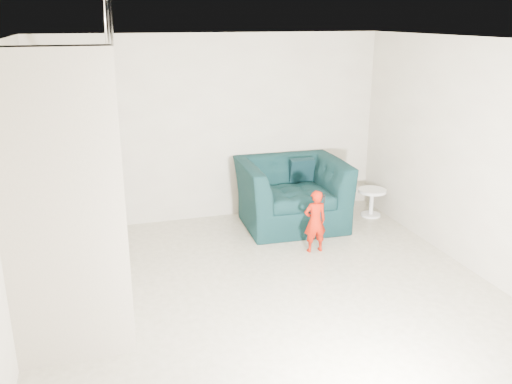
{
  "coord_description": "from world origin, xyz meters",
  "views": [
    {
      "loc": [
        -1.7,
        -4.87,
        2.91
      ],
      "look_at": [
        0.15,
        1.2,
        0.85
      ],
      "focal_mm": 38.0,
      "sensor_mm": 36.0,
      "label": 1
    }
  ],
  "objects_px": {
    "toddler": "(315,221)",
    "staircase": "(71,221)",
    "side_table": "(372,198)",
    "armchair": "(292,193)"
  },
  "relations": [
    {
      "from": "toddler",
      "to": "staircase",
      "type": "bearing_deg",
      "value": 10.45
    },
    {
      "from": "toddler",
      "to": "staircase",
      "type": "distance_m",
      "value": 3.01
    },
    {
      "from": "side_table",
      "to": "staircase",
      "type": "xyz_separation_m",
      "value": [
        -4.25,
        -1.51,
        0.66
      ]
    },
    {
      "from": "armchair",
      "to": "staircase",
      "type": "relative_size",
      "value": 0.41
    },
    {
      "from": "staircase",
      "to": "armchair",
      "type": "bearing_deg",
      "value": 27.48
    },
    {
      "from": "armchair",
      "to": "toddler",
      "type": "bearing_deg",
      "value": -90.69
    },
    {
      "from": "armchair",
      "to": "side_table",
      "type": "bearing_deg",
      "value": 1.07
    },
    {
      "from": "toddler",
      "to": "side_table",
      "type": "bearing_deg",
      "value": -144.57
    },
    {
      "from": "side_table",
      "to": "toddler",
      "type": "bearing_deg",
      "value": -144.3
    },
    {
      "from": "armchair",
      "to": "staircase",
      "type": "xyz_separation_m",
      "value": [
        -2.96,
        -1.54,
        0.47
      ]
    }
  ]
}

